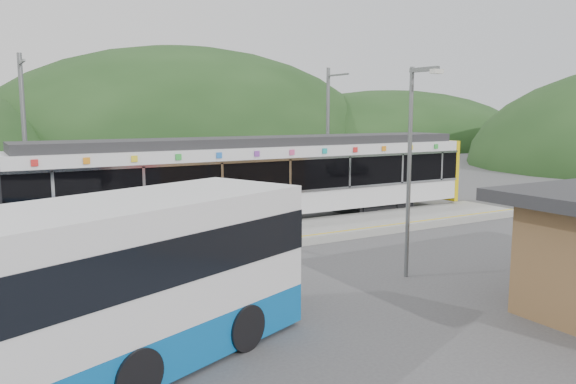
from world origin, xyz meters
TOP-DOWN VIEW (x-y plane):
  - ground at (0.00, 0.00)m, footprint 120.00×120.00m
  - hills at (6.19, 5.29)m, footprint 146.00×149.00m
  - platform at (0.00, 3.30)m, footprint 26.00×3.20m
  - yellow_line at (0.00, 2.00)m, footprint 26.00×0.10m
  - train at (1.89, 6.00)m, footprint 20.44×3.01m
  - catenary_mast_west at (-7.00, 8.56)m, footprint 0.18×1.80m
  - catenary_mast_east at (7.00, 8.56)m, footprint 0.18×1.80m
  - bus at (-8.65, -5.59)m, footprint 11.85×6.84m
  - lamp_post at (1.91, -3.12)m, footprint 0.36×1.06m

SIDE VIEW (x-z plane):
  - ground at x=0.00m, z-range 0.00..0.00m
  - hills at x=6.19m, z-range -13.00..13.00m
  - platform at x=0.00m, z-range 0.00..0.30m
  - yellow_line at x=0.00m, z-range 0.30..0.31m
  - bus at x=-8.65m, z-range -0.06..3.13m
  - train at x=1.89m, z-range 0.19..3.93m
  - lamp_post at x=1.91m, z-range 0.59..6.63m
  - catenary_mast_west at x=-7.00m, z-range 0.15..7.15m
  - catenary_mast_east at x=7.00m, z-range 0.15..7.15m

